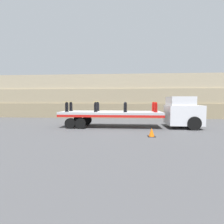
% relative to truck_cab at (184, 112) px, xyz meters
% --- Properties ---
extents(ground_plane, '(120.00, 120.00, 0.00)m').
position_rel_truck_cab_xyz_m(ground_plane, '(-6.17, 0.00, -1.34)').
color(ground_plane, '#474749').
extents(rock_cliff, '(60.00, 3.30, 5.72)m').
position_rel_truck_cab_xyz_m(rock_cliff, '(-6.17, 8.93, 1.52)').
color(rock_cliff, gray).
rests_on(rock_cliff, ground_plane).
extents(truck_cab, '(2.70, 2.69, 2.63)m').
position_rel_truck_cab_xyz_m(truck_cab, '(0.00, 0.00, 0.00)').
color(truck_cab, silver).
rests_on(truck_cab, ground_plane).
extents(flatbed_trailer, '(8.68, 2.69, 1.35)m').
position_rel_truck_cab_xyz_m(flatbed_trailer, '(-6.62, 0.00, -0.23)').
color(flatbed_trailer, '#B2B2B7').
rests_on(flatbed_trailer, ground_plane).
extents(fire_hydrant_black_near_0, '(0.34, 0.52, 0.84)m').
position_rel_truck_cab_xyz_m(fire_hydrant_black_near_0, '(-9.91, -0.57, 0.41)').
color(fire_hydrant_black_near_0, black).
rests_on(fire_hydrant_black_near_0, flatbed_trailer).
extents(fire_hydrant_black_far_0, '(0.34, 0.52, 0.84)m').
position_rel_truck_cab_xyz_m(fire_hydrant_black_far_0, '(-9.91, 0.57, 0.41)').
color(fire_hydrant_black_far_0, black).
rests_on(fire_hydrant_black_far_0, flatbed_trailer).
extents(fire_hydrant_black_near_1, '(0.34, 0.52, 0.84)m').
position_rel_truck_cab_xyz_m(fire_hydrant_black_near_1, '(-7.42, -0.57, 0.41)').
color(fire_hydrant_black_near_1, black).
rests_on(fire_hydrant_black_near_1, flatbed_trailer).
extents(fire_hydrant_black_far_1, '(0.34, 0.52, 0.84)m').
position_rel_truck_cab_xyz_m(fire_hydrant_black_far_1, '(-7.42, 0.57, 0.41)').
color(fire_hydrant_black_far_1, black).
rests_on(fire_hydrant_black_far_1, flatbed_trailer).
extents(fire_hydrant_black_near_2, '(0.34, 0.52, 0.84)m').
position_rel_truck_cab_xyz_m(fire_hydrant_black_near_2, '(-4.93, -0.57, 0.41)').
color(fire_hydrant_black_near_2, black).
rests_on(fire_hydrant_black_near_2, flatbed_trailer).
extents(fire_hydrant_black_far_2, '(0.34, 0.52, 0.84)m').
position_rel_truck_cab_xyz_m(fire_hydrant_black_far_2, '(-4.93, 0.57, 0.41)').
color(fire_hydrant_black_far_2, black).
rests_on(fire_hydrant_black_far_2, flatbed_trailer).
extents(fire_hydrant_red_near_3, '(0.34, 0.52, 0.84)m').
position_rel_truck_cab_xyz_m(fire_hydrant_red_near_3, '(-2.43, -0.57, 0.41)').
color(fire_hydrant_red_near_3, red).
rests_on(fire_hydrant_red_near_3, flatbed_trailer).
extents(fire_hydrant_red_far_3, '(0.34, 0.52, 0.84)m').
position_rel_truck_cab_xyz_m(fire_hydrant_red_far_3, '(-2.43, 0.57, 0.41)').
color(fire_hydrant_red_far_3, red).
rests_on(fire_hydrant_red_far_3, flatbed_trailer).
extents(cargo_strap_rear, '(0.05, 2.80, 0.01)m').
position_rel_truck_cab_xyz_m(cargo_strap_rear, '(-9.91, 0.00, 0.85)').
color(cargo_strap_rear, yellow).
rests_on(cargo_strap_rear, fire_hydrant_black_near_0).
extents(cargo_strap_middle, '(0.05, 2.80, 0.01)m').
position_rel_truck_cab_xyz_m(cargo_strap_middle, '(-7.42, 0.00, 0.85)').
color(cargo_strap_middle, yellow).
rests_on(cargo_strap_middle, fire_hydrant_black_near_1).
extents(cargo_strap_front, '(0.05, 2.80, 0.01)m').
position_rel_truck_cab_xyz_m(cargo_strap_front, '(-2.43, 0.00, 0.85)').
color(cargo_strap_front, yellow).
rests_on(cargo_strap_front, fire_hydrant_red_near_3).
extents(traffic_cone, '(0.49, 0.49, 0.56)m').
position_rel_truck_cab_xyz_m(traffic_cone, '(-3.22, -3.89, -1.07)').
color(traffic_cone, black).
rests_on(traffic_cone, ground_plane).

